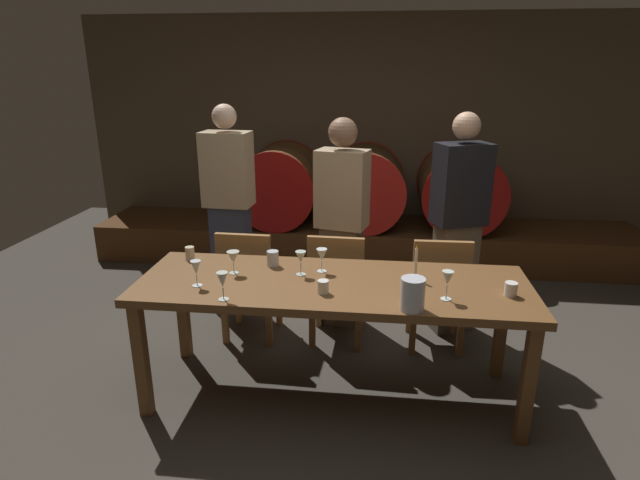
{
  "coord_description": "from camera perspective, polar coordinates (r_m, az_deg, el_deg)",
  "views": [
    {
      "loc": [
        0.13,
        -2.89,
        2.0
      ],
      "look_at": [
        -0.26,
        0.48,
        0.85
      ],
      "focal_mm": 28.94,
      "sensor_mm": 36.0,
      "label": 1
    }
  ],
  "objects": [
    {
      "name": "wine_barrel_right",
      "position": [
        5.55,
        15.18,
        5.46
      ],
      "size": [
        0.83,
        0.85,
        0.83
      ],
      "color": "brown",
      "rests_on": "barrel_shelf"
    },
    {
      "name": "barrel_shelf",
      "position": [
        5.65,
        4.92,
        -0.11
      ],
      "size": [
        5.72,
        0.9,
        0.39
      ],
      "primitive_type": "cube",
      "color": "#4C2D16",
      "rests_on": "ground"
    },
    {
      "name": "wine_glass_center_left",
      "position": [
        2.87,
        -10.73,
        -4.45
      ],
      "size": [
        0.06,
        0.06,
        0.16
      ],
      "color": "silver",
      "rests_on": "dining_table"
    },
    {
      "name": "chair_left",
      "position": [
        3.9,
        -7.89,
        -4.36
      ],
      "size": [
        0.41,
        0.41,
        0.88
      ],
      "rotation": [
        0.0,
        0.0,
        3.11
      ],
      "color": "olive",
      "rests_on": "ground"
    },
    {
      "name": "wine_barrel_left",
      "position": [
        5.58,
        -4.38,
        6.13
      ],
      "size": [
        0.83,
        0.85,
        0.83
      ],
      "color": "brown",
      "rests_on": "barrel_shelf"
    },
    {
      "name": "cup_far_left",
      "position": [
        3.52,
        -14.18,
        -1.45
      ],
      "size": [
        0.06,
        0.06,
        0.09
      ],
      "primitive_type": "cylinder",
      "color": "beige",
      "rests_on": "dining_table"
    },
    {
      "name": "chair_right",
      "position": [
        3.82,
        12.91,
        -5.18
      ],
      "size": [
        0.41,
        0.41,
        0.88
      ],
      "rotation": [
        0.0,
        0.0,
        3.17
      ],
      "color": "olive",
      "rests_on": "ground"
    },
    {
      "name": "wine_glass_far_left",
      "position": [
        3.08,
        -13.55,
        -3.09
      ],
      "size": [
        0.06,
        0.06,
        0.16
      ],
      "color": "white",
      "rests_on": "dining_table"
    },
    {
      "name": "cup_center_left",
      "position": [
        3.33,
        -5.24,
        -2.05
      ],
      "size": [
        0.08,
        0.08,
        0.1
      ],
      "primitive_type": "cylinder",
      "color": "silver",
      "rests_on": "dining_table"
    },
    {
      "name": "chair_center",
      "position": [
        3.8,
        1.89,
        -4.8
      ],
      "size": [
        0.41,
        0.41,
        0.88
      ],
      "rotation": [
        0.0,
        0.0,
        3.11
      ],
      "color": "olive",
      "rests_on": "ground"
    },
    {
      "name": "wine_barrel_center",
      "position": [
        5.49,
        5.01,
        5.89
      ],
      "size": [
        0.83,
        0.85,
        0.83
      ],
      "color": "#513319",
      "rests_on": "barrel_shelf"
    },
    {
      "name": "wine_glass_far_right",
      "position": [
        2.9,
        13.92,
        -4.22
      ],
      "size": [
        0.06,
        0.06,
        0.17
      ],
      "color": "silver",
      "rests_on": "dining_table"
    },
    {
      "name": "ground_plane",
      "position": [
        3.52,
        3.42,
        -16.06
      ],
      "size": [
        8.26,
        8.26,
        0.0
      ],
      "primitive_type": "plane",
      "color": "#3F3A33"
    },
    {
      "name": "guest_right",
      "position": [
        4.02,
        15.0,
        1.67
      ],
      "size": [
        0.44,
        0.36,
        1.7
      ],
      "rotation": [
        0.0,
        0.0,
        3.51
      ],
      "color": "brown",
      "rests_on": "ground"
    },
    {
      "name": "back_wall",
      "position": [
        5.95,
        5.4,
        11.5
      ],
      "size": [
        6.35,
        0.24,
        2.54
      ],
      "primitive_type": "cube",
      "color": "brown",
      "rests_on": "ground"
    },
    {
      "name": "cup_center_right",
      "position": [
        2.92,
        0.35,
        -5.21
      ],
      "size": [
        0.06,
        0.06,
        0.08
      ],
      "primitive_type": "cylinder",
      "color": "white",
      "rests_on": "dining_table"
    },
    {
      "name": "dining_table",
      "position": [
        3.12,
        1.39,
        -5.94
      ],
      "size": [
        2.34,
        0.79,
        0.78
      ],
      "color": "brown",
      "rests_on": "ground"
    },
    {
      "name": "candle_center",
      "position": [
        3.16,
        10.51,
        -3.22
      ],
      "size": [
        0.05,
        0.05,
        0.22
      ],
      "color": "olive",
      "rests_on": "dining_table"
    },
    {
      "name": "wine_glass_right",
      "position": [
        3.2,
        0.2,
        -1.73
      ],
      "size": [
        0.07,
        0.07,
        0.15
      ],
      "color": "white",
      "rests_on": "dining_table"
    },
    {
      "name": "guest_left",
      "position": [
        4.27,
        -9.96,
        3.22
      ],
      "size": [
        0.39,
        0.26,
        1.73
      ],
      "rotation": [
        0.0,
        0.0,
        3.08
      ],
      "color": "#33384C",
      "rests_on": "ground"
    },
    {
      "name": "wine_glass_center_right",
      "position": [
        3.15,
        -2.15,
        -1.99
      ],
      "size": [
        0.07,
        0.07,
        0.15
      ],
      "color": "silver",
      "rests_on": "dining_table"
    },
    {
      "name": "pitcher",
      "position": [
        2.76,
        10.2,
        -5.92
      ],
      "size": [
        0.13,
        0.13,
        0.18
      ],
      "color": "silver",
      "rests_on": "dining_table"
    },
    {
      "name": "guest_center",
      "position": [
        4.0,
        2.41,
        1.88
      ],
      "size": [
        0.43,
        0.32,
        1.65
      ],
      "rotation": [
        0.0,
        0.0,
        2.9
      ],
      "color": "brown",
      "rests_on": "ground"
    },
    {
      "name": "wine_glass_left",
      "position": [
        3.22,
        -9.56,
        -1.92
      ],
      "size": [
        0.08,
        0.08,
        0.14
      ],
      "color": "silver",
      "rests_on": "dining_table"
    },
    {
      "name": "cup_far_right",
      "position": [
        3.09,
        20.35,
        -5.12
      ],
      "size": [
        0.07,
        0.07,
        0.08
      ],
      "primitive_type": "cylinder",
      "color": "white",
      "rests_on": "dining_table"
    }
  ]
}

